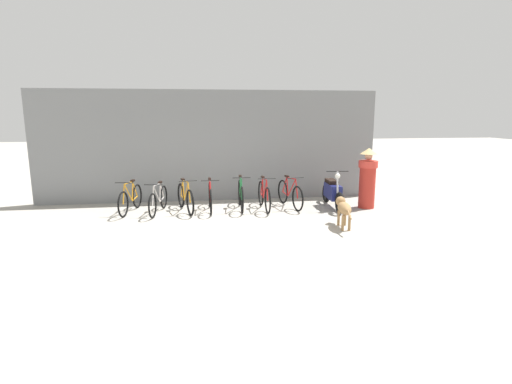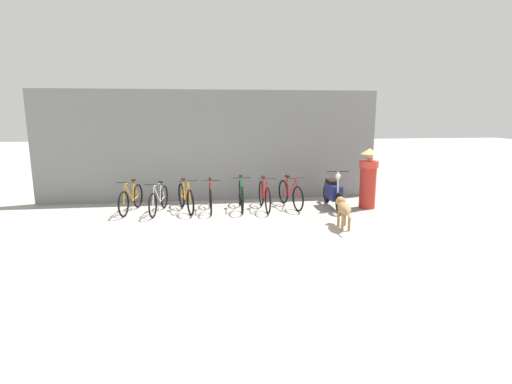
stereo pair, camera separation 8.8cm
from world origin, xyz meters
name	(u,v)px [view 1 (the left image)]	position (x,y,z in m)	size (l,w,h in m)	color
ground_plane	(217,233)	(0.00, 0.00, 0.00)	(60.00, 60.00, 0.00)	#9E998E
shop_wall_back	(210,146)	(0.00, 3.42, 1.58)	(9.79, 0.20, 3.16)	slate
bicycle_0	(131,199)	(-2.10, 2.17, 0.35)	(0.48, 1.62, 0.85)	black
bicycle_1	(158,200)	(-1.39, 2.00, 0.34)	(0.46, 1.63, 0.81)	black
bicycle_2	(185,198)	(-0.71, 2.08, 0.35)	(0.56, 1.60, 0.87)	black
bicycle_3	(210,197)	(-0.07, 2.06, 0.36)	(0.46, 1.62, 0.87)	black
bicycle_4	(241,195)	(0.74, 2.12, 0.38)	(0.46, 1.70, 0.91)	black
bicycle_5	(264,196)	(1.34, 2.00, 0.37)	(0.46, 1.66, 0.89)	black
bicycle_6	(290,194)	(2.08, 2.17, 0.36)	(0.47, 1.65, 0.87)	black
motorcycle	(333,192)	(3.21, 1.95, 0.41)	(0.58, 1.84, 1.05)	black
stray_dog	(344,208)	(2.82, 0.09, 0.44)	(0.36, 1.17, 0.63)	#997247
person_in_robes	(367,177)	(4.11, 1.79, 0.83)	(0.71, 0.71, 1.61)	#B72D23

